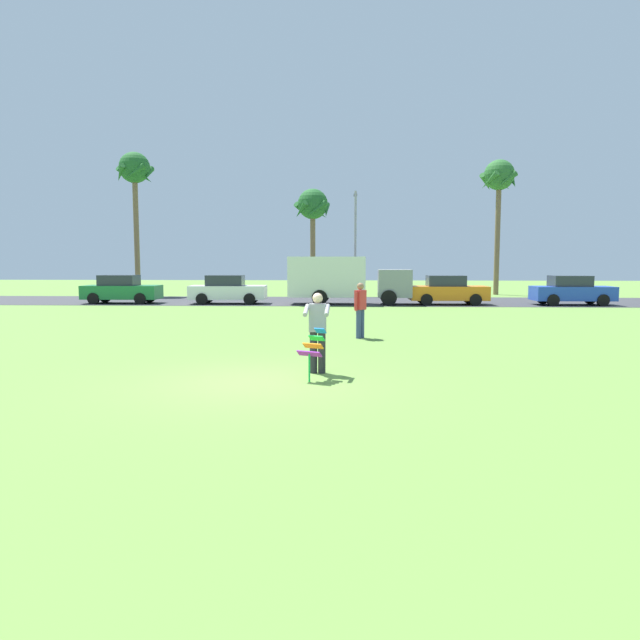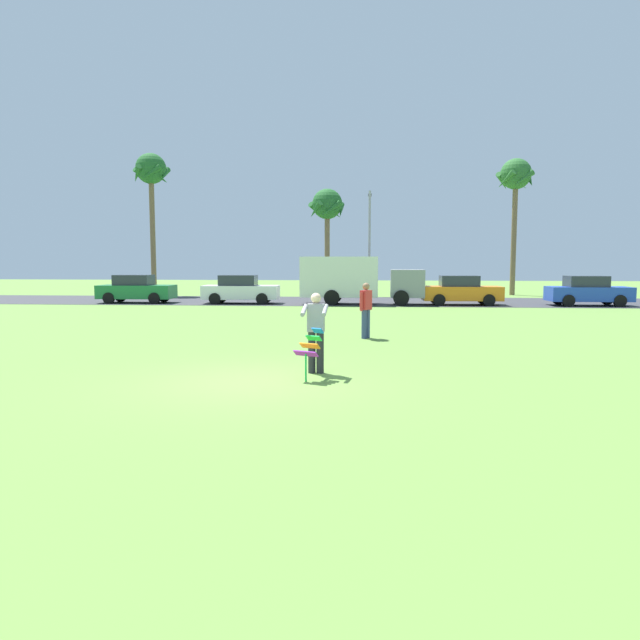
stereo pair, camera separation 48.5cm
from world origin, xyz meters
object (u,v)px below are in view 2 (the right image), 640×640
at_px(parked_truck_grey_van, 355,279).
at_px(person_walker_near, 366,309).
at_px(parked_car_green, 136,289).
at_px(palm_tree_right_near, 327,208).
at_px(palm_tree_centre_far, 516,180).
at_px(parked_car_blue, 588,291).
at_px(parked_car_white, 240,290).
at_px(person_kite_flyer, 316,329).
at_px(streetlight_pole, 369,237).
at_px(palm_tree_left_near, 151,176).
at_px(parked_car_orange, 461,291).
at_px(kite_held, 310,347).

height_order(parked_truck_grey_van, person_walker_near, parked_truck_grey_van).
xyz_separation_m(parked_car_green, palm_tree_right_near, (10.24, 9.02, 5.28)).
bearing_deg(palm_tree_centre_far, parked_car_blue, -80.29).
xyz_separation_m(parked_truck_grey_van, person_walker_near, (0.75, -14.20, -0.48)).
xyz_separation_m(parked_car_white, parked_car_blue, (18.83, 0.00, 0.00)).
relative_size(palm_tree_right_near, person_walker_near, 4.27).
bearing_deg(parked_truck_grey_van, person_kite_flyer, -90.76).
height_order(parked_car_white, palm_tree_centre_far, palm_tree_centre_far).
height_order(parked_car_green, parked_truck_grey_van, parked_truck_grey_van).
xyz_separation_m(person_kite_flyer, parked_car_green, (-12.17, 20.01, -0.18)).
relative_size(parked_truck_grey_van, parked_car_blue, 1.59).
distance_m(parked_car_blue, person_walker_near, 18.39).
relative_size(parked_car_green, streetlight_pole, 0.60).
distance_m(palm_tree_left_near, streetlight_pole, 15.77).
xyz_separation_m(parked_car_white, palm_tree_right_near, (4.21, 9.02, 5.28)).
bearing_deg(streetlight_pole, parked_car_green, -151.05).
bearing_deg(streetlight_pole, parked_truck_grey_van, -96.02).
height_order(parked_truck_grey_van, streetlight_pole, streetlight_pole).
xyz_separation_m(parked_car_green, palm_tree_centre_far, (23.20, 9.76, 7.12)).
bearing_deg(parked_car_green, parked_car_blue, 0.00).
height_order(parked_car_white, parked_car_orange, same).
bearing_deg(parked_car_green, palm_tree_centre_far, 22.83).
relative_size(palm_tree_right_near, streetlight_pole, 1.05).
bearing_deg(person_kite_flyer, streetlight_pole, 87.83).
bearing_deg(person_walker_near, parked_car_white, 116.72).
bearing_deg(palm_tree_left_near, person_walker_near, -55.70).
bearing_deg(person_kite_flyer, parked_car_blue, 57.60).
height_order(parked_car_blue, streetlight_pole, streetlight_pole).
bearing_deg(palm_tree_right_near, parked_car_green, -138.64).
distance_m(person_kite_flyer, parked_car_blue, 23.70).
xyz_separation_m(person_kite_flyer, palm_tree_right_near, (-1.92, 29.03, 5.10)).
xyz_separation_m(kite_held, palm_tree_left_near, (-14.07, 28.76, 7.60)).
relative_size(kite_held, parked_car_blue, 0.25).
bearing_deg(parked_car_orange, streetlight_pole, 124.45).
bearing_deg(palm_tree_centre_far, parked_car_green, -157.17).
height_order(palm_tree_left_near, streetlight_pole, palm_tree_left_near).
distance_m(person_kite_flyer, parked_car_orange, 20.90).
bearing_deg(person_kite_flyer, parked_car_green, 121.30).
bearing_deg(kite_held, person_walker_near, 80.83).
bearing_deg(person_walker_near, palm_tree_right_near, 97.22).
bearing_deg(parked_car_white, parked_car_green, 179.99).
bearing_deg(parked_car_blue, parked_car_orange, -180.00).
distance_m(parked_truck_grey_van, palm_tree_left_near, 17.83).
bearing_deg(person_walker_near, kite_held, -99.17).
bearing_deg(palm_tree_left_near, palm_tree_centre_far, 4.04).
distance_m(person_kite_flyer, palm_tree_centre_far, 32.50).
bearing_deg(streetlight_pole, person_walker_near, -90.05).
distance_m(streetlight_pole, person_walker_near, 21.72).
bearing_deg(parked_truck_grey_van, streetlight_pole, 83.98).
distance_m(parked_truck_grey_van, streetlight_pole, 7.78).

